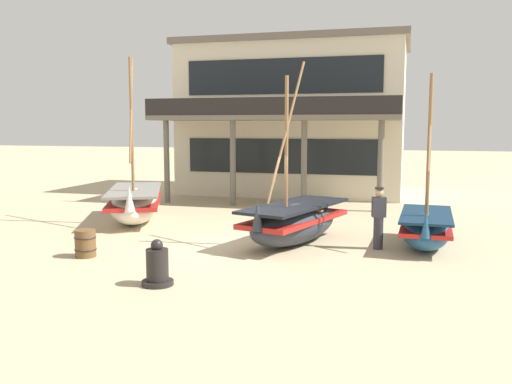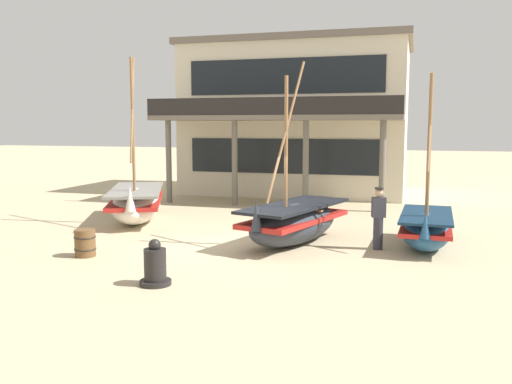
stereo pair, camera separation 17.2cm
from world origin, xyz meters
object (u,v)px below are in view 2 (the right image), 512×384
at_px(wooden_barrel, 85,243).
at_px(harbor_building_main, 298,118).
at_px(fishing_boat_far_right, 426,228).
at_px(fishing_boat_centre_large, 136,203).
at_px(fisherman_by_hull, 378,219).
at_px(fishing_boat_near_left, 294,222).
at_px(capstan_winch, 155,267).

distance_m(wooden_barrel, harbor_building_main, 15.49).
height_order(wooden_barrel, harbor_building_main, harbor_building_main).
distance_m(fishing_boat_far_right, harbor_building_main, 13.26).
height_order(fishing_boat_centre_large, fisherman_by_hull, fishing_boat_centre_large).
relative_size(fishing_boat_near_left, wooden_barrel, 7.30).
relative_size(fisherman_by_hull, harbor_building_main, 0.15).
distance_m(fisherman_by_hull, wooden_barrel, 7.72).
height_order(fishing_boat_far_right, harbor_building_main, harbor_building_main).
height_order(fishing_boat_far_right, fisherman_by_hull, fishing_boat_far_right).
relative_size(fishing_boat_near_left, fishing_boat_centre_large, 0.91).
distance_m(fishing_boat_centre_large, capstan_winch, 7.87).
relative_size(fishing_boat_near_left, fisherman_by_hull, 3.03).
xyz_separation_m(fisherman_by_hull, capstan_winch, (-4.27, -4.67, -0.45)).
distance_m(fishing_boat_near_left, capstan_winch, 5.15).
bearing_deg(capstan_winch, fishing_boat_centre_large, 121.45).
bearing_deg(harbor_building_main, capstan_winch, -88.21).
bearing_deg(fishing_boat_far_right, fishing_boat_centre_large, 171.77).
bearing_deg(fishing_boat_far_right, harbor_building_main, 117.97).
bearing_deg(fishing_boat_centre_large, capstan_winch, -58.55).
relative_size(fishing_boat_centre_large, harbor_building_main, 0.52).
xyz_separation_m(fishing_boat_centre_large, fisherman_by_hull, (8.37, -2.04, 0.19)).
xyz_separation_m(fishing_boat_centre_large, fishing_boat_far_right, (9.62, -1.39, -0.11)).
relative_size(fishing_boat_centre_large, wooden_barrel, 8.05).
bearing_deg(fishing_boat_centre_large, wooden_barrel, -75.93).
bearing_deg(fishing_boat_near_left, harbor_building_main, 101.66).
distance_m(fisherman_by_hull, capstan_winch, 6.35).
bearing_deg(harbor_building_main, fishing_boat_centre_large, -109.73).
height_order(fishing_boat_far_right, capstan_winch, fishing_boat_far_right).
bearing_deg(fishing_boat_near_left, capstan_winch, -112.16).
xyz_separation_m(fishing_boat_centre_large, harbor_building_main, (3.58, 9.98, 3.05)).
bearing_deg(fisherman_by_hull, harbor_building_main, 111.73).
bearing_deg(wooden_barrel, fishing_boat_far_right, 23.05).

